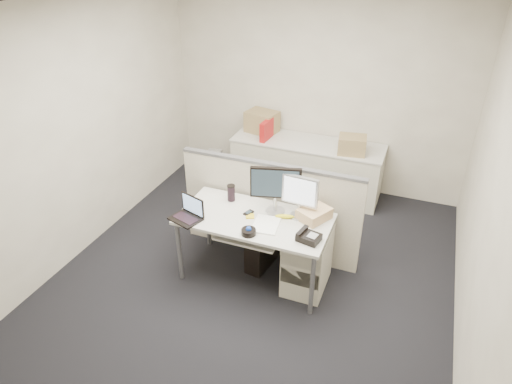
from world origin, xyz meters
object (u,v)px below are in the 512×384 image
at_px(monitor_main, 275,190).
at_px(laptop, 185,210).
at_px(desk_phone, 309,237).
at_px(desk, 255,223).

bearing_deg(monitor_main, laptop, -164.41).
xyz_separation_m(monitor_main, desk_phone, (0.45, -0.35, -0.22)).
height_order(monitor_main, laptop, monitor_main).
height_order(desk, monitor_main, monitor_main).
xyz_separation_m(desk, monitor_main, (0.15, 0.18, 0.32)).
bearing_deg(monitor_main, desk_phone, -52.91).
height_order(desk, laptop, laptop).
bearing_deg(desk_phone, laptop, -162.77).
bearing_deg(desk, laptop, -155.70).
bearing_deg(laptop, desk, 42.07).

